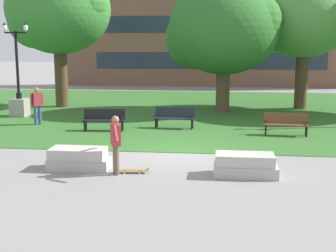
# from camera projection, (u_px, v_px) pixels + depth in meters

# --- Properties ---
(ground_plane) EXTENTS (140.00, 140.00, 0.00)m
(ground_plane) POSITION_uv_depth(u_px,v_px,m) (177.00, 153.00, 16.09)
(ground_plane) COLOR gray
(grass_lawn) EXTENTS (40.00, 20.00, 0.02)m
(grass_lawn) POSITION_uv_depth(u_px,v_px,m) (194.00, 111.00, 25.86)
(grass_lawn) COLOR #336628
(grass_lawn) RESTS_ON ground
(concrete_block_center) EXTENTS (1.80, 0.90, 0.64)m
(concrete_block_center) POSITION_uv_depth(u_px,v_px,m) (79.00, 159.00, 14.06)
(concrete_block_center) COLOR #B2ADA3
(concrete_block_center) RESTS_ON ground
(concrete_block_left) EXTENTS (1.80, 0.90, 0.64)m
(concrete_block_left) POSITION_uv_depth(u_px,v_px,m) (245.00, 165.00, 13.33)
(concrete_block_left) COLOR #B2ADA3
(concrete_block_left) RESTS_ON ground
(person_skateboarder) EXTENTS (0.48, 1.37, 1.71)m
(person_skateboarder) POSITION_uv_depth(u_px,v_px,m) (116.00, 141.00, 13.40)
(person_skateboarder) COLOR brown
(person_skateboarder) RESTS_ON ground
(skateboard) EXTENTS (1.04, 0.31, 0.14)m
(skateboard) POSITION_uv_depth(u_px,v_px,m) (132.00, 170.00, 13.65)
(skateboard) COLOR olive
(skateboard) RESTS_ON ground
(park_bench_near_left) EXTENTS (1.84, 0.69, 0.90)m
(park_bench_near_left) POSITION_uv_depth(u_px,v_px,m) (286.00, 122.00, 19.03)
(park_bench_near_left) COLOR brown
(park_bench_near_left) RESTS_ON grass_lawn
(park_bench_near_right) EXTENTS (1.84, 0.67, 0.90)m
(park_bench_near_right) POSITION_uv_depth(u_px,v_px,m) (175.00, 116.00, 20.60)
(park_bench_near_right) COLOR #1E232D
(park_bench_near_right) RESTS_ON grass_lawn
(park_bench_far_left) EXTENTS (1.83, 0.65, 0.90)m
(park_bench_far_left) POSITION_uv_depth(u_px,v_px,m) (104.00, 118.00, 20.06)
(park_bench_far_left) COLOR black
(park_bench_far_left) RESTS_ON grass_lawn
(lamp_post_center) EXTENTS (1.32, 0.80, 4.70)m
(lamp_post_center) POSITION_uv_depth(u_px,v_px,m) (19.00, 97.00, 23.79)
(lamp_post_center) COLOR gray
(lamp_post_center) RESTS_ON grass_lawn
(tree_near_left) EXTENTS (6.19, 5.90, 7.01)m
(tree_near_left) POSITION_uv_depth(u_px,v_px,m) (223.00, 29.00, 24.86)
(tree_near_left) COLOR brown
(tree_near_left) RESTS_ON grass_lawn
(tree_far_right) EXTENTS (6.22, 5.92, 8.08)m
(tree_far_right) POSITION_uv_depth(u_px,v_px,m) (57.00, 11.00, 26.56)
(tree_far_right) COLOR #4C3823
(tree_far_right) RESTS_ON grass_lawn
(tree_near_right) EXTENTS (5.35, 5.10, 7.20)m
(tree_near_right) POSITION_uv_depth(u_px,v_px,m) (303.00, 20.00, 25.79)
(tree_near_right) COLOR #4C3823
(tree_near_right) RESTS_ON grass_lawn
(person_bystander_near_lawn) EXTENTS (0.51, 0.51, 1.71)m
(person_bystander_near_lawn) POSITION_uv_depth(u_px,v_px,m) (37.00, 104.00, 21.37)
(person_bystander_near_lawn) COLOR #384C7A
(person_bystander_near_lawn) RESTS_ON grass_lawn
(building_facade_distant) EXTENTS (25.71, 1.03, 9.94)m
(building_facade_distant) POSITION_uv_depth(u_px,v_px,m) (210.00, 27.00, 39.11)
(building_facade_distant) COLOR brown
(building_facade_distant) RESTS_ON ground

